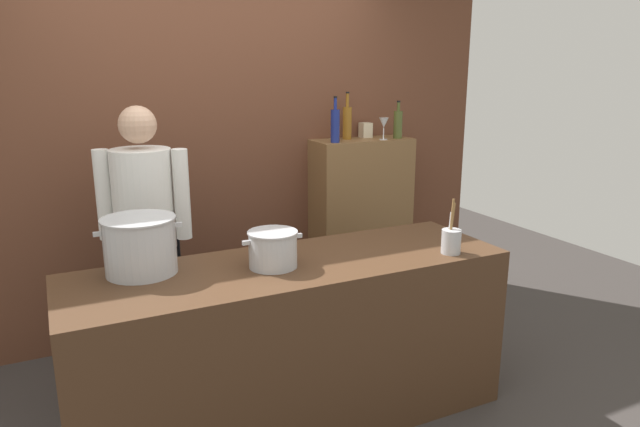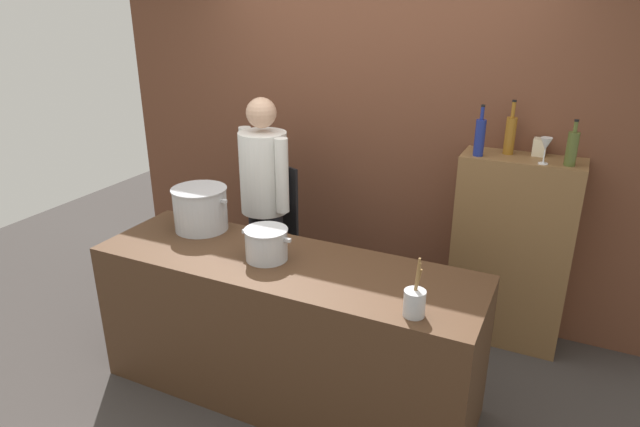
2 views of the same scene
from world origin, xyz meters
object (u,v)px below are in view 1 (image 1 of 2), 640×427
(wine_bottle_amber, at_px, (347,122))
(chef, at_px, (146,227))
(stockpot_small, at_px, (273,249))
(wine_glass_tall, at_px, (384,124))
(stockpot_large, at_px, (140,246))
(spice_tin_cream, at_px, (366,130))
(utensil_crock, at_px, (451,240))
(wine_bottle_olive, at_px, (398,124))
(wine_bottle_cobalt, at_px, (335,125))

(wine_bottle_amber, bearing_deg, chef, -163.66)
(stockpot_small, distance_m, wine_glass_tall, 1.78)
(chef, distance_m, stockpot_large, 0.61)
(stockpot_large, relative_size, spice_tin_cream, 3.64)
(utensil_crock, relative_size, wine_bottle_olive, 1.05)
(wine_bottle_olive, bearing_deg, chef, -169.91)
(stockpot_small, bearing_deg, wine_glass_tall, 39.74)
(chef, bearing_deg, wine_bottle_amber, -139.61)
(utensil_crock, xyz_separation_m, wine_bottle_cobalt, (-0.00, 1.34, 0.49))
(stockpot_large, xyz_separation_m, wine_bottle_amber, (1.70, 1.05, 0.43))
(chef, height_order, wine_bottle_amber, wine_bottle_amber)
(utensil_crock, relative_size, wine_bottle_cobalt, 0.90)
(wine_glass_tall, bearing_deg, wine_bottle_cobalt, 177.30)
(wine_bottle_olive, height_order, wine_glass_tall, wine_bottle_olive)
(chef, distance_m, wine_bottle_amber, 1.72)
(stockpot_small, xyz_separation_m, wine_glass_tall, (1.32, 1.10, 0.47))
(wine_bottle_olive, relative_size, wine_glass_tall, 1.71)
(stockpot_small, relative_size, utensil_crock, 1.05)
(stockpot_large, height_order, spice_tin_cream, spice_tin_cream)
(spice_tin_cream, bearing_deg, stockpot_small, -134.80)
(stockpot_small, relative_size, wine_bottle_cobalt, 0.95)
(wine_bottle_olive, height_order, wine_bottle_amber, wine_bottle_amber)
(stockpot_small, xyz_separation_m, spice_tin_cream, (1.28, 1.29, 0.40))
(utensil_crock, bearing_deg, stockpot_small, 166.81)
(utensil_crock, bearing_deg, wine_bottle_amber, 83.52)
(wine_bottle_olive, distance_m, wine_bottle_cobalt, 0.54)
(chef, relative_size, wine_glass_tall, 10.11)
(utensil_crock, height_order, spice_tin_cream, spice_tin_cream)
(chef, distance_m, wine_bottle_olive, 2.04)
(wine_bottle_olive, relative_size, spice_tin_cream, 2.51)
(wine_bottle_olive, bearing_deg, wine_bottle_amber, 162.92)
(wine_bottle_olive, bearing_deg, stockpot_large, -155.64)
(stockpot_small, bearing_deg, utensil_crock, -13.19)
(wine_bottle_cobalt, relative_size, spice_tin_cream, 2.92)
(wine_bottle_olive, relative_size, wine_bottle_amber, 0.81)
(stockpot_small, bearing_deg, wine_bottle_amber, 48.72)
(wine_bottle_olive, xyz_separation_m, spice_tin_cream, (-0.19, 0.16, -0.05))
(spice_tin_cream, bearing_deg, stockpot_large, -149.82)
(chef, xyz_separation_m, stockpot_small, (0.48, -0.78, 0.03))
(chef, bearing_deg, wine_glass_tall, -146.06)
(stockpot_large, height_order, wine_bottle_olive, wine_bottle_olive)
(stockpot_small, distance_m, wine_bottle_cobalt, 1.53)
(wine_bottle_amber, distance_m, wine_glass_tall, 0.27)
(wine_bottle_olive, distance_m, wine_glass_tall, 0.15)
(wine_bottle_olive, bearing_deg, spice_tin_cream, 140.77)
(stockpot_large, distance_m, wine_bottle_amber, 2.04)
(chef, height_order, utensil_crock, chef)
(stockpot_small, distance_m, spice_tin_cream, 1.86)
(stockpot_large, relative_size, stockpot_small, 1.31)
(stockpot_large, distance_m, utensil_crock, 1.58)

